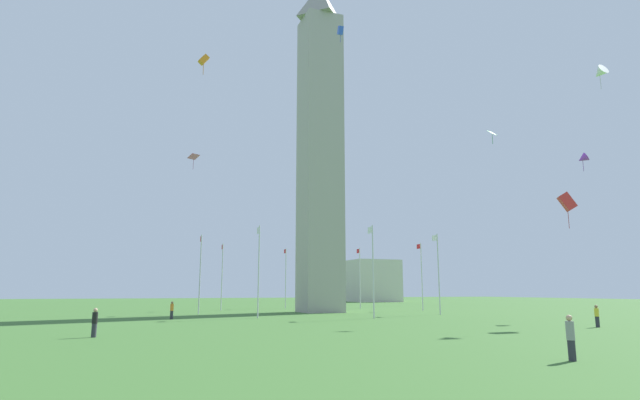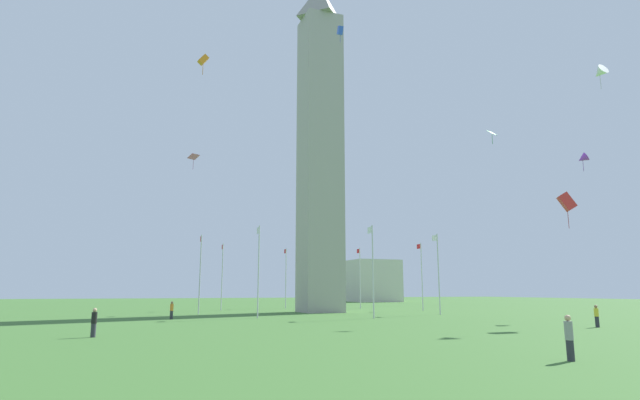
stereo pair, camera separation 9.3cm
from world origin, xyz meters
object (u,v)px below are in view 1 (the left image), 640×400
object	(u,v)px
flagpole_se	(259,267)
person_gray_shirt	(571,338)
flagpole_ne	(222,274)
flagpole_sw	(438,270)
kite_purple_delta	(583,159)
obelisk_monument	(320,139)
flagpole_w	(421,273)
person_yellow_shirt	(597,316)
flagpole_n	(286,275)
flagpole_s	(373,267)
flagpole_e	(200,270)
kite_white_delta	(600,73)
kite_pink_diamond	(194,157)
person_black_shirt	(95,323)
distant_building	(364,281)
kite_red_box	(567,202)
kite_green_diamond	(492,134)
kite_orange_box	(204,60)
flagpole_nw	(360,275)
person_orange_shirt	(172,310)
kite_blue_box	(340,30)

from	to	relation	value
flagpole_se	person_gray_shirt	distance (m)	35.25
flagpole_ne	person_gray_shirt	world-z (taller)	flagpole_ne
flagpole_sw	kite_purple_delta	distance (m)	19.93
obelisk_monument	flagpole_w	xyz separation A→B (m)	(0.05, -15.20, -17.89)
flagpole_ne	flagpole_w	bearing A→B (deg)	-112.50
flagpole_sw	person_yellow_shirt	distance (m)	21.89
flagpole_n	flagpole_s	world-z (taller)	same
flagpole_e	person_gray_shirt	distance (m)	46.50
obelisk_monument	flagpole_ne	size ratio (longest dim) A/B	4.91
flagpole_se	kite_white_delta	bearing A→B (deg)	-117.00
flagpole_ne	kite_pink_diamond	world-z (taller)	kite_pink_diamond
flagpole_ne	person_black_shirt	xyz separation A→B (m)	(-38.47, 14.08, -4.23)
flagpole_se	flagpole_s	distance (m)	11.63
obelisk_monument	distant_building	bearing A→B (deg)	-30.48
kite_purple_delta	kite_white_delta	bearing A→B (deg)	156.11
flagpole_n	flagpole_ne	world-z (taller)	same
kite_red_box	person_gray_shirt	bearing A→B (deg)	131.92
flagpole_e	kite_white_delta	xyz separation A→B (m)	(-26.57, -35.50, 19.39)
kite_green_diamond	kite_orange_box	distance (m)	28.65
flagpole_nw	kite_white_delta	bearing A→B (deg)	-165.63
flagpole_se	kite_red_box	xyz separation A→B (m)	(-19.36, -21.31, 4.90)
flagpole_nw	distant_building	xyz separation A→B (m)	(46.56, -23.02, 0.02)
person_orange_shirt	kite_blue_box	size ratio (longest dim) A/B	0.90
person_yellow_shirt	kite_green_diamond	bearing A→B (deg)	-19.07
distant_building	person_orange_shirt	bearing A→B (deg)	141.79
kite_purple_delta	kite_blue_box	size ratio (longest dim) A/B	1.11
flagpole_s	distant_building	size ratio (longest dim) A/B	0.47
flagpole_e	flagpole_se	bearing A→B (deg)	-157.50
flagpole_e	person_yellow_shirt	world-z (taller)	flagpole_e
flagpole_s	kite_blue_box	size ratio (longest dim) A/B	4.94
flagpole_ne	distant_building	size ratio (longest dim) A/B	0.47
obelisk_monument	person_black_shirt	distance (m)	43.26
flagpole_nw	kite_pink_diamond	bearing A→B (deg)	119.10
flagpole_w	flagpole_sw	bearing A→B (deg)	157.50
flagpole_w	kite_white_delta	world-z (taller)	kite_white_delta
flagpole_e	person_black_shirt	world-z (taller)	flagpole_e
flagpole_se	kite_pink_diamond	distance (m)	15.26
obelisk_monument	flagpole_e	size ratio (longest dim) A/B	4.91
flagpole_w	kite_orange_box	xyz separation A→B (m)	(-23.61, 33.86, 15.46)
kite_red_box	kite_orange_box	size ratio (longest dim) A/B	1.79
kite_white_delta	kite_purple_delta	size ratio (longest dim) A/B	1.20
flagpole_ne	flagpole_e	size ratio (longest dim) A/B	1.00
person_orange_shirt	kite_red_box	xyz separation A→B (m)	(-20.41, -29.55, 9.13)
flagpole_n	flagpole_ne	bearing A→B (deg)	112.50
person_yellow_shirt	kite_orange_box	xyz separation A→B (m)	(8.61, 28.91, 19.72)
person_gray_shirt	kite_pink_diamond	size ratio (longest dim) A/B	1.05
person_black_shirt	flagpole_nw	bearing A→B (deg)	9.23
person_yellow_shirt	kite_white_delta	bearing A→B (deg)	-82.04
person_gray_shirt	kite_green_diamond	bearing A→B (deg)	-35.89
flagpole_e	kite_orange_box	size ratio (longest dim) A/B	5.52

